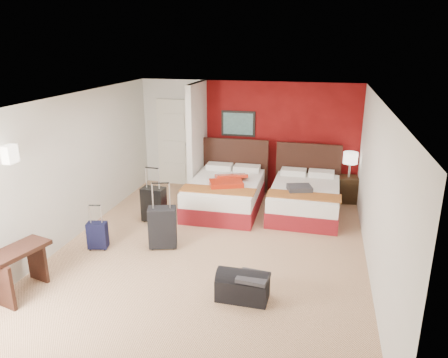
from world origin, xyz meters
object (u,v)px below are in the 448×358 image
(table_lamp, at_px, (350,165))
(suitcase_charcoal, at_px, (163,229))
(bed_right, at_px, (305,200))
(suitcase_black, at_px, (154,205))
(duffel_bag, at_px, (243,287))
(bed_left, at_px, (225,195))
(red_suitcase_open, at_px, (229,180))
(suitcase_navy, at_px, (98,237))
(desk, at_px, (21,271))
(nightstand, at_px, (348,189))

(table_lamp, relative_size, suitcase_charcoal, 0.80)
(bed_right, bearing_deg, suitcase_charcoal, -136.20)
(suitcase_black, xyz_separation_m, duffel_bag, (2.15, -2.19, -0.15))
(bed_left, distance_m, red_suitcase_open, 0.38)
(bed_right, relative_size, red_suitcase_open, 2.17)
(table_lamp, bearing_deg, bed_right, -134.13)
(red_suitcase_open, distance_m, suitcase_black, 1.58)
(suitcase_navy, height_order, desk, desk)
(bed_left, relative_size, nightstand, 3.61)
(red_suitcase_open, bearing_deg, bed_right, -12.93)
(suitcase_charcoal, xyz_separation_m, desk, (-1.39, -1.74, 0.00))
(suitcase_charcoal, bearing_deg, duffel_bag, -54.25)
(bed_right, height_order, suitcase_black, suitcase_black)
(nightstand, bearing_deg, bed_right, -141.12)
(duffel_bag, bearing_deg, suitcase_charcoal, 144.36)
(red_suitcase_open, height_order, suitcase_charcoal, red_suitcase_open)
(bed_left, relative_size, red_suitcase_open, 2.29)
(suitcase_black, xyz_separation_m, desk, (-0.84, -2.74, 0.01))
(table_lamp, bearing_deg, suitcase_navy, -141.87)
(bed_left, distance_m, nightstand, 2.69)
(red_suitcase_open, bearing_deg, suitcase_black, -167.13)
(duffel_bag, bearing_deg, desk, -168.36)
(bed_right, distance_m, nightstand, 1.25)
(table_lamp, bearing_deg, nightstand, 0.00)
(bed_right, bearing_deg, table_lamp, 47.11)
(bed_left, xyz_separation_m, table_lamp, (2.49, 1.01, 0.53))
(bed_left, bearing_deg, suitcase_navy, -127.15)
(bed_right, height_order, desk, desk)
(duffel_bag, bearing_deg, bed_right, 79.93)
(suitcase_black, bearing_deg, suitcase_navy, -106.81)
(suitcase_charcoal, relative_size, desk, 0.83)
(suitcase_charcoal, relative_size, suitcase_navy, 1.53)
(desk, bearing_deg, bed_left, 76.11)
(nightstand, relative_size, duffel_bag, 0.80)
(nightstand, bearing_deg, duffel_bag, -117.12)
(desk, bearing_deg, bed_right, 61.04)
(suitcase_black, relative_size, suitcase_charcoal, 0.96)
(bed_left, distance_m, suitcase_charcoal, 2.05)
(suitcase_black, height_order, desk, desk)
(bed_right, height_order, red_suitcase_open, red_suitcase_open)
(suitcase_navy, relative_size, duffel_bag, 0.64)
(suitcase_black, bearing_deg, bed_right, 24.47)
(bed_left, height_order, table_lamp, table_lamp)
(bed_left, bearing_deg, bed_right, 3.27)
(bed_right, bearing_deg, red_suitcase_open, -170.82)
(nightstand, relative_size, suitcase_charcoal, 0.82)
(suitcase_black, distance_m, desk, 2.86)
(table_lamp, height_order, duffel_bag, table_lamp)
(suitcase_charcoal, height_order, duffel_bag, suitcase_charcoal)
(bed_left, xyz_separation_m, suitcase_black, (-1.18, -0.96, 0.02))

